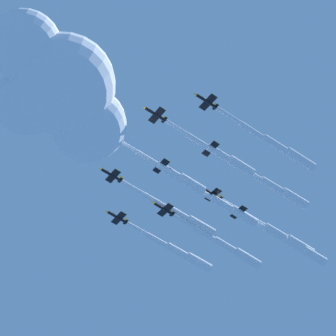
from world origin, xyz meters
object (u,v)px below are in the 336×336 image
at_px(jet_lead, 170,171).
at_px(jet_port_inner, 219,153).
at_px(jet_port_outer, 178,251).
at_px(jet_tail_end, 295,245).
at_px(jet_trail_port, 226,246).
at_px(jet_trail_starboard, 278,233).
at_px(jet_starboard_mid, 277,145).
at_px(jet_starboard_inner, 179,214).
at_px(jet_starboard_outer, 273,186).
at_px(jet_port_mid, 223,204).

relative_size(jet_lead, jet_port_inner, 1.00).
bearing_deg(jet_port_outer, jet_tail_end, 118.02).
relative_size(jet_lead, jet_trail_port, 0.95).
bearing_deg(jet_trail_port, jet_port_inner, 28.64).
bearing_deg(jet_tail_end, jet_trail_starboard, -21.91).
xyz_separation_m(jet_lead, jet_trail_port, (-40.37, -0.46, 0.35)).
relative_size(jet_starboard_mid, jet_port_outer, 1.08).
relative_size(jet_starboard_inner, jet_trail_port, 1.02).
distance_m(jet_starboard_outer, jet_tail_end, 27.14).
relative_size(jet_trail_port, jet_trail_starboard, 0.95).
bearing_deg(jet_starboard_outer, jet_tail_end, -167.24).
distance_m(jet_starboard_inner, jet_port_outer, 18.10).
xyz_separation_m(jet_starboard_outer, jet_trail_starboard, (-18.86, -8.97, -0.84)).
distance_m(jet_port_mid, jet_trail_starboard, 26.91).
xyz_separation_m(jet_trail_port, jet_tail_end, (-14.82, 22.56, 0.07)).
height_order(jet_starboard_inner, jet_tail_end, jet_starboard_inner).
bearing_deg(jet_port_inner, jet_port_mid, -150.60).
xyz_separation_m(jet_port_mid, jet_tail_end, (-32.23, 13.36, 0.37)).
bearing_deg(jet_lead, jet_starboard_inner, -155.39).
bearing_deg(jet_starboard_inner, jet_trail_port, 159.77).
xyz_separation_m(jet_starboard_mid, jet_port_outer, (-19.46, -56.81, 2.04)).
distance_m(jet_starboard_mid, jet_trail_port, 46.72).
bearing_deg(jet_starboard_inner, jet_trail_starboard, 136.58).
xyz_separation_m(jet_port_inner, jet_starboard_mid, (-8.44, 19.56, -1.51)).
bearing_deg(jet_starboard_outer, jet_trail_starboard, -154.56).
xyz_separation_m(jet_lead, jet_starboard_inner, (-18.55, -8.50, 2.82)).
distance_m(jet_port_inner, jet_trail_starboard, 42.14).
bearing_deg(jet_trail_port, jet_starboard_inner, -20.23).
xyz_separation_m(jet_starboard_mid, jet_starboard_outer, (-14.83, -10.04, 1.51)).
distance_m(jet_port_outer, jet_trail_starboard, 40.41).
bearing_deg(jet_trail_starboard, jet_starboard_outer, 25.44).
height_order(jet_port_inner, jet_tail_end, jet_port_inner).
height_order(jet_starboard_inner, jet_port_outer, jet_port_outer).
bearing_deg(jet_trail_starboard, jet_trail_port, -69.43).
distance_m(jet_port_mid, jet_trail_port, 19.69).
bearing_deg(jet_starboard_inner, jet_port_mid, 104.35).
bearing_deg(jet_starboard_mid, jet_starboard_outer, -145.91).
bearing_deg(jet_trail_port, jet_lead, 0.65).
bearing_deg(jet_starboard_mid, jet_starboard_inner, -95.56).
relative_size(jet_starboard_mid, jet_trail_port, 1.04).
bearing_deg(jet_port_inner, jet_trail_port, -151.36).
height_order(jet_lead, jet_starboard_mid, jet_starboard_mid).
bearing_deg(jet_port_outer, jet_starboard_inner, 34.37).
distance_m(jet_starboard_inner, jet_trail_port, 23.38).
bearing_deg(jet_starboard_inner, jet_starboard_mid, 84.44).
relative_size(jet_starboard_outer, jet_trail_port, 0.98).
distance_m(jet_port_inner, jet_port_mid, 20.18).
relative_size(jet_port_inner, jet_starboard_inner, 0.94).
xyz_separation_m(jet_port_mid, jet_starboard_outer, (-5.88, 19.32, 3.00)).
bearing_deg(jet_port_mid, jet_trail_port, -152.14).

